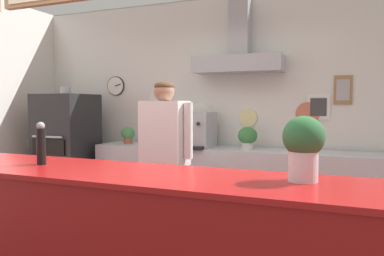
{
  "coord_description": "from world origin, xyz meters",
  "views": [
    {
      "loc": [
        1.38,
        -2.31,
        1.46
      ],
      "look_at": [
        0.17,
        0.68,
        1.26
      ],
      "focal_mm": 34.65,
      "sensor_mm": 36.0,
      "label": 1
    }
  ],
  "objects_px": {
    "espresso_machine": "(194,130)",
    "potted_thyme": "(248,137)",
    "pizza_oven": "(67,153)",
    "shop_worker": "(164,164)",
    "potted_basil": "(128,134)",
    "pepper_grinder": "(41,144)",
    "basil_vase": "(303,147)"
  },
  "relations": [
    {
      "from": "espresso_machine",
      "to": "potted_thyme",
      "type": "bearing_deg",
      "value": 4.04
    },
    {
      "from": "pizza_oven",
      "to": "shop_worker",
      "type": "height_order",
      "value": "pizza_oven"
    },
    {
      "from": "potted_basil",
      "to": "pepper_grinder",
      "type": "relative_size",
      "value": 0.78
    },
    {
      "from": "shop_worker",
      "to": "basil_vase",
      "type": "distance_m",
      "value": 1.8
    },
    {
      "from": "basil_vase",
      "to": "pepper_grinder",
      "type": "relative_size",
      "value": 1.2
    },
    {
      "from": "shop_worker",
      "to": "espresso_machine",
      "type": "bearing_deg",
      "value": -72.96
    },
    {
      "from": "pizza_oven",
      "to": "basil_vase",
      "type": "bearing_deg",
      "value": -31.44
    },
    {
      "from": "pizza_oven",
      "to": "basil_vase",
      "type": "relative_size",
      "value": 4.96
    },
    {
      "from": "potted_basil",
      "to": "espresso_machine",
      "type": "bearing_deg",
      "value": -3.63
    },
    {
      "from": "pizza_oven",
      "to": "potted_thyme",
      "type": "xyz_separation_m",
      "value": [
        2.41,
        0.32,
        0.28
      ]
    },
    {
      "from": "shop_worker",
      "to": "espresso_machine",
      "type": "relative_size",
      "value": 3.32
    },
    {
      "from": "shop_worker",
      "to": "potted_basil",
      "type": "distance_m",
      "value": 1.66
    },
    {
      "from": "basil_vase",
      "to": "pepper_grinder",
      "type": "distance_m",
      "value": 1.67
    },
    {
      "from": "basil_vase",
      "to": "espresso_machine",
      "type": "bearing_deg",
      "value": 123.72
    },
    {
      "from": "potted_thyme",
      "to": "espresso_machine",
      "type": "bearing_deg",
      "value": -175.96
    },
    {
      "from": "potted_thyme",
      "to": "pepper_grinder",
      "type": "bearing_deg",
      "value": -108.87
    },
    {
      "from": "shop_worker",
      "to": "pepper_grinder",
      "type": "xyz_separation_m",
      "value": [
        -0.31,
        -1.22,
        0.3
      ]
    },
    {
      "from": "espresso_machine",
      "to": "potted_basil",
      "type": "xyz_separation_m",
      "value": [
        -0.99,
        0.06,
        -0.09
      ]
    },
    {
      "from": "potted_basil",
      "to": "basil_vase",
      "type": "height_order",
      "value": "basil_vase"
    },
    {
      "from": "espresso_machine",
      "to": "potted_thyme",
      "type": "distance_m",
      "value": 0.67
    },
    {
      "from": "shop_worker",
      "to": "potted_thyme",
      "type": "bearing_deg",
      "value": -103.94
    },
    {
      "from": "pizza_oven",
      "to": "basil_vase",
      "type": "height_order",
      "value": "pizza_oven"
    },
    {
      "from": "potted_basil",
      "to": "pepper_grinder",
      "type": "height_order",
      "value": "pepper_grinder"
    },
    {
      "from": "espresso_machine",
      "to": "potted_basil",
      "type": "relative_size",
      "value": 2.28
    },
    {
      "from": "shop_worker",
      "to": "pepper_grinder",
      "type": "relative_size",
      "value": 5.91
    },
    {
      "from": "pizza_oven",
      "to": "pepper_grinder",
      "type": "xyz_separation_m",
      "value": [
        1.59,
        -2.09,
        0.4
      ]
    },
    {
      "from": "espresso_machine",
      "to": "pizza_oven",
      "type": "bearing_deg",
      "value": -171.21
    },
    {
      "from": "shop_worker",
      "to": "potted_thyme",
      "type": "xyz_separation_m",
      "value": [
        0.51,
        1.18,
        0.18
      ]
    },
    {
      "from": "potted_basil",
      "to": "potted_thyme",
      "type": "height_order",
      "value": "potted_thyme"
    },
    {
      "from": "espresso_machine",
      "to": "pepper_grinder",
      "type": "relative_size",
      "value": 1.78
    },
    {
      "from": "pepper_grinder",
      "to": "potted_thyme",
      "type": "bearing_deg",
      "value": 71.13
    },
    {
      "from": "pizza_oven",
      "to": "espresso_machine",
      "type": "xyz_separation_m",
      "value": [
        1.75,
        0.27,
        0.35
      ]
    }
  ]
}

